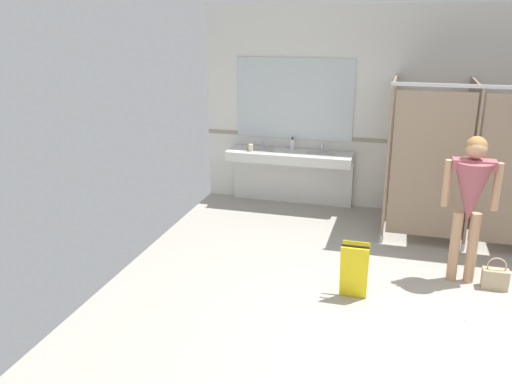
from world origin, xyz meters
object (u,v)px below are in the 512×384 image
soap_dispenser (292,144)px  handbag (495,278)px  paper_cup (251,148)px  wet_floor_sign (354,270)px  person_standing (471,192)px

soap_dispenser → handbag: bearing=-38.4°
soap_dispenser → paper_cup: 0.64m
wet_floor_sign → handbag: bearing=22.5°
person_standing → wet_floor_sign: size_ratio=2.77×
person_standing → soap_dispenser: (-2.35, 2.04, -0.08)m
handbag → person_standing: bearing=165.4°
wet_floor_sign → paper_cup: bearing=126.5°
soap_dispenser → wet_floor_sign: (1.24, -2.73, -0.64)m
handbag → paper_cup: 3.85m
handbag → paper_cup: size_ratio=3.36×
paper_cup → person_standing: bearing=-31.2°
handbag → wet_floor_sign: 1.58m
person_standing → handbag: person_standing is taller
person_standing → wet_floor_sign: 1.49m
soap_dispenser → paper_cup: soap_dispenser is taller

